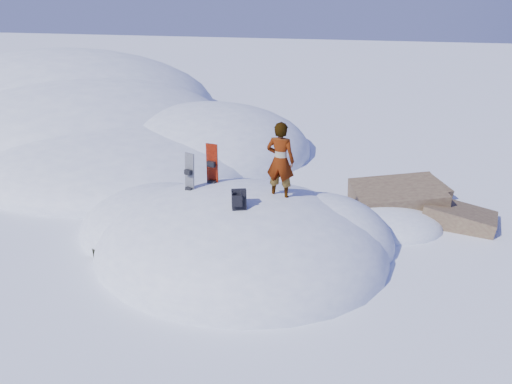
% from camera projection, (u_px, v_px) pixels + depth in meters
% --- Properties ---
extents(ground, '(120.00, 120.00, 0.00)m').
position_uv_depth(ground, '(240.00, 251.00, 11.91)').
color(ground, white).
rests_on(ground, ground).
extents(snow_mound, '(8.00, 6.00, 3.00)m').
position_uv_depth(snow_mound, '(236.00, 246.00, 12.17)').
color(snow_mound, white).
rests_on(snow_mound, ground).
extents(snow_ridge, '(21.50, 18.50, 6.40)m').
position_uv_depth(snow_ridge, '(85.00, 126.00, 23.23)').
color(snow_ridge, white).
rests_on(snow_ridge, ground).
extents(rock_outcrop, '(4.68, 4.41, 1.68)m').
position_uv_depth(rock_outcrop, '(400.00, 216.00, 13.73)').
color(rock_outcrop, brown).
rests_on(rock_outcrop, ground).
extents(snowboard_red, '(0.31, 0.18, 1.64)m').
position_uv_depth(snowboard_red, '(212.00, 175.00, 12.21)').
color(snowboard_red, red).
rests_on(snowboard_red, snow_mound).
extents(snowboard_dark, '(0.30, 0.25, 1.46)m').
position_uv_depth(snowboard_dark, '(189.00, 183.00, 11.82)').
color(snowboard_dark, black).
rests_on(snowboard_dark, snow_mound).
extents(backpack, '(0.39, 0.43, 0.51)m').
position_uv_depth(backpack, '(239.00, 200.00, 10.63)').
color(backpack, black).
rests_on(backpack, snow_mound).
extents(gear_pile, '(0.90, 0.78, 0.24)m').
position_uv_depth(gear_pile, '(109.00, 247.00, 11.86)').
color(gear_pile, black).
rests_on(gear_pile, ground).
extents(person, '(0.69, 0.49, 1.78)m').
position_uv_depth(person, '(280.00, 161.00, 11.12)').
color(person, slate).
rests_on(person, snow_mound).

